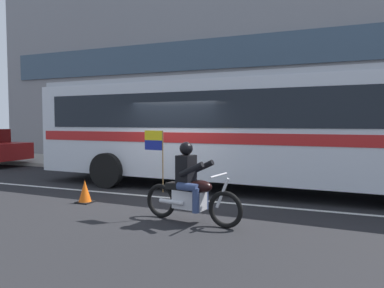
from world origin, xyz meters
TOP-DOWN VIEW (x-y plane):
  - ground_plane at (0.00, 0.00)m, footprint 60.00×60.00m
  - sidewalk_curb at (0.00, 5.10)m, footprint 28.00×3.80m
  - lane_center_stripe at (0.00, -0.60)m, footprint 26.60×0.14m
  - office_building_facade at (0.00, 7.39)m, footprint 28.00×0.89m
  - transit_bus at (1.98, 1.19)m, footprint 13.49×3.14m
  - motorcycle_with_rider at (1.54, -2.50)m, footprint 2.18×0.69m
  - traffic_cone at (-1.47, -1.86)m, footprint 0.36×0.36m

SIDE VIEW (x-z plane):
  - ground_plane at x=0.00m, z-range 0.00..0.00m
  - lane_center_stripe at x=0.00m, z-range 0.00..0.01m
  - sidewalk_curb at x=0.00m, z-range 0.00..0.15m
  - traffic_cone at x=-1.47m, z-range -0.02..0.53m
  - motorcycle_with_rider at x=1.54m, z-range -0.22..1.55m
  - transit_bus at x=1.98m, z-range 0.27..3.49m
  - office_building_facade at x=0.00m, z-range 0.01..14.51m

